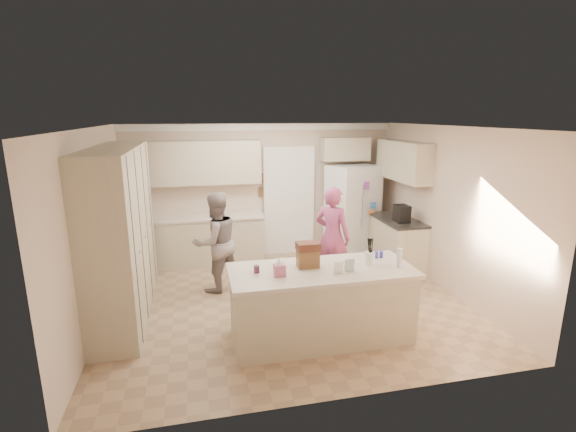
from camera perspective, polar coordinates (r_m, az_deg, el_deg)
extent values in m
cube|color=tan|center=(6.48, -0.19, -11.67)|extent=(5.20, 4.60, 0.02)
cube|color=white|center=(5.85, -0.21, 12.17)|extent=(5.20, 4.60, 0.02)
cube|color=beige|center=(8.25, -3.67, 3.49)|extent=(5.20, 0.02, 2.60)
cube|color=beige|center=(3.92, 7.19, -8.52)|extent=(5.20, 0.02, 2.60)
cube|color=beige|center=(6.05, -25.13, -1.67)|extent=(0.02, 4.60, 2.60)
cube|color=beige|center=(7.05, 20.99, 0.80)|extent=(0.02, 4.60, 2.60)
cube|color=white|center=(8.07, -3.75, 12.05)|extent=(5.20, 0.08, 0.12)
cube|color=beige|center=(6.21, -21.84, -2.16)|extent=(0.60, 2.60, 2.35)
cube|color=beige|center=(8.06, -11.34, -3.31)|extent=(2.20, 0.60, 0.88)
cube|color=beige|center=(7.92, -11.49, -0.15)|extent=(2.24, 0.63, 0.04)
cube|color=beige|center=(7.88, -11.87, 7.15)|extent=(2.20, 0.35, 0.80)
cube|color=black|center=(8.37, 0.11, 1.93)|extent=(0.90, 0.06, 2.10)
cube|color=white|center=(8.34, 0.17, 1.88)|extent=(1.02, 0.03, 2.22)
cube|color=brown|center=(8.17, -3.51, 5.17)|extent=(0.15, 0.02, 0.20)
cube|color=brown|center=(8.22, -3.48, 3.31)|extent=(0.15, 0.02, 0.20)
cube|color=white|center=(8.39, 8.77, 0.74)|extent=(1.08, 0.95, 1.80)
cube|color=gray|center=(8.07, 9.68, 0.18)|extent=(0.02, 0.02, 1.78)
cube|color=black|center=(7.93, 8.31, 1.84)|extent=(0.22, 0.03, 0.35)
cylinder|color=silver|center=(8.00, 9.44, 1.18)|extent=(0.02, 0.02, 0.85)
cylinder|color=silver|center=(8.04, 10.10, 1.21)|extent=(0.02, 0.02, 0.85)
cube|color=beige|center=(8.38, 7.80, 9.08)|extent=(0.95, 0.35, 0.45)
cube|color=beige|center=(7.95, 14.64, -3.74)|extent=(0.60, 1.20, 0.88)
cube|color=#2D2B28|center=(7.82, 14.78, -0.53)|extent=(0.63, 1.24, 0.04)
cube|color=beige|center=(7.87, 15.47, 7.30)|extent=(0.35, 1.50, 0.70)
cube|color=black|center=(7.59, 15.28, 0.33)|extent=(0.22, 0.28, 0.30)
cube|color=beige|center=(5.37, 4.53, -12.04)|extent=(2.20, 0.90, 0.88)
cube|color=beige|center=(5.19, 4.63, -7.47)|extent=(2.28, 0.96, 0.05)
cylinder|color=white|center=(5.41, 11.11, -5.63)|extent=(0.13, 0.13, 0.15)
cube|color=#C6658E|center=(4.93, -1.17, -7.39)|extent=(0.13, 0.13, 0.14)
cone|color=white|center=(4.89, -1.17, -6.19)|extent=(0.08, 0.08, 0.08)
cube|color=brown|center=(5.19, 2.74, -5.84)|extent=(0.26, 0.18, 0.22)
cube|color=#592D1E|center=(5.14, 2.76, -4.16)|extent=(0.28, 0.20, 0.10)
cylinder|color=#59263F|center=(5.04, -4.32, -7.25)|extent=(0.07, 0.07, 0.09)
cube|color=white|center=(5.02, 6.98, -7.00)|extent=(0.12, 0.06, 0.16)
cube|color=silver|center=(5.11, 8.39, -6.65)|extent=(0.12, 0.05, 0.16)
cylinder|color=silver|center=(5.36, 14.94, -5.56)|extent=(0.07, 0.07, 0.24)
cylinder|color=#3B3DB5|center=(5.64, 12.00, -5.21)|extent=(0.05, 0.05, 0.09)
cylinder|color=#3B3DB5|center=(5.67, 12.64, -5.14)|extent=(0.05, 0.05, 0.09)
imported|color=gray|center=(6.69, -9.83, -3.57)|extent=(0.97, 0.89, 1.60)
imported|color=#C04D6C|center=(6.84, 6.07, -2.80)|extent=(0.71, 0.71, 1.66)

